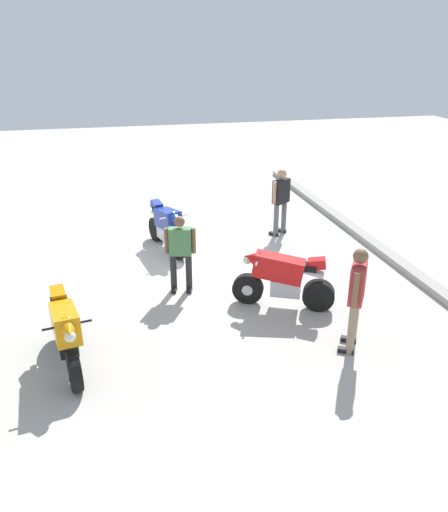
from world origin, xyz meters
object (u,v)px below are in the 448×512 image
motorcycle_orange_sportbike (66,332)px  motorcycle_red_sportbike (283,278)px  person_in_red_shirt (356,292)px  person_in_green_shirt (180,250)px  person_in_black_shirt (281,198)px  motorcycle_blue_sportbike (167,226)px

motorcycle_orange_sportbike → motorcycle_red_sportbike: size_ratio=1.06×
motorcycle_orange_sportbike → person_in_red_shirt: person_in_red_shirt is taller
person_in_green_shirt → person_in_red_shirt: bearing=53.5°
person_in_green_shirt → person_in_black_shirt: (-2.63, 3.01, 0.11)m
motorcycle_red_sportbike → person_in_green_shirt: (-1.12, -1.77, 0.30)m
motorcycle_blue_sportbike → person_in_red_shirt: 5.61m
motorcycle_blue_sportbike → person_in_black_shirt: 3.05m
motorcycle_orange_sportbike → person_in_red_shirt: 4.60m
motorcycle_blue_sportbike → person_in_black_shirt: (-0.35, 3.00, 0.41)m
motorcycle_orange_sportbike → motorcycle_blue_sportbike: 4.95m
motorcycle_orange_sportbike → person_in_black_shirt: (-4.82, 5.14, 0.41)m
motorcycle_orange_sportbike → person_in_green_shirt: 3.06m
person_in_green_shirt → person_in_black_shirt: bearing=143.5°
motorcycle_red_sportbike → person_in_red_shirt: bearing=136.5°
motorcycle_orange_sportbike → person_in_black_shirt: bearing=122.7°
motorcycle_orange_sportbike → motorcycle_red_sportbike: 4.04m
motorcycle_orange_sportbike → person_in_black_shirt: size_ratio=1.12×
motorcycle_orange_sportbike → person_in_black_shirt: person_in_black_shirt is taller
person_in_red_shirt → person_in_green_shirt: bearing=-16.0°
motorcycle_orange_sportbike → motorcycle_blue_sportbike: (-4.47, 2.14, 0.00)m
motorcycle_orange_sportbike → person_in_red_shirt: size_ratio=1.10×
motorcycle_orange_sportbike → motorcycle_blue_sportbike: same height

